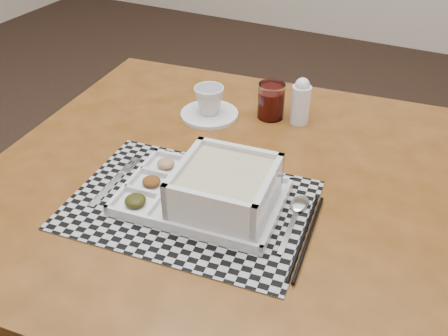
{
  "coord_description": "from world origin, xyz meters",
  "views": [
    {
      "loc": [
        0.94,
        -1.23,
        1.38
      ],
      "look_at": [
        0.56,
        -0.48,
        0.79
      ],
      "focal_mm": 40.0,
      "sensor_mm": 36.0,
      "label": 1
    }
  ],
  "objects_px": {
    "dining_table": "(216,199)",
    "creamer_bottle": "(301,101)",
    "cup": "(209,100)",
    "juice_glass": "(271,102)",
    "serving_tray": "(218,192)"
  },
  "relations": [
    {
      "from": "cup",
      "to": "creamer_bottle",
      "type": "distance_m",
      "value": 0.23
    },
    {
      "from": "serving_tray",
      "to": "dining_table",
      "type": "bearing_deg",
      "value": 119.25
    },
    {
      "from": "serving_tray",
      "to": "cup",
      "type": "distance_m",
      "value": 0.38
    },
    {
      "from": "juice_glass",
      "to": "creamer_bottle",
      "type": "bearing_deg",
      "value": 5.66
    },
    {
      "from": "dining_table",
      "to": "serving_tray",
      "type": "relative_size",
      "value": 3.18
    },
    {
      "from": "dining_table",
      "to": "serving_tray",
      "type": "distance_m",
      "value": 0.17
    },
    {
      "from": "juice_glass",
      "to": "creamer_bottle",
      "type": "height_order",
      "value": "creamer_bottle"
    },
    {
      "from": "creamer_bottle",
      "to": "cup",
      "type": "bearing_deg",
      "value": -161.21
    },
    {
      "from": "serving_tray",
      "to": "juice_glass",
      "type": "bearing_deg",
      "value": 97.04
    },
    {
      "from": "dining_table",
      "to": "cup",
      "type": "xyz_separation_m",
      "value": [
        -0.13,
        0.22,
        0.12
      ]
    },
    {
      "from": "serving_tray",
      "to": "juice_glass",
      "type": "distance_m",
      "value": 0.4
    },
    {
      "from": "dining_table",
      "to": "creamer_bottle",
      "type": "bearing_deg",
      "value": 73.06
    },
    {
      "from": "serving_tray",
      "to": "cup",
      "type": "height_order",
      "value": "serving_tray"
    },
    {
      "from": "cup",
      "to": "juice_glass",
      "type": "relative_size",
      "value": 0.84
    },
    {
      "from": "dining_table",
      "to": "serving_tray",
      "type": "xyz_separation_m",
      "value": [
        0.06,
        -0.11,
        0.12
      ]
    }
  ]
}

